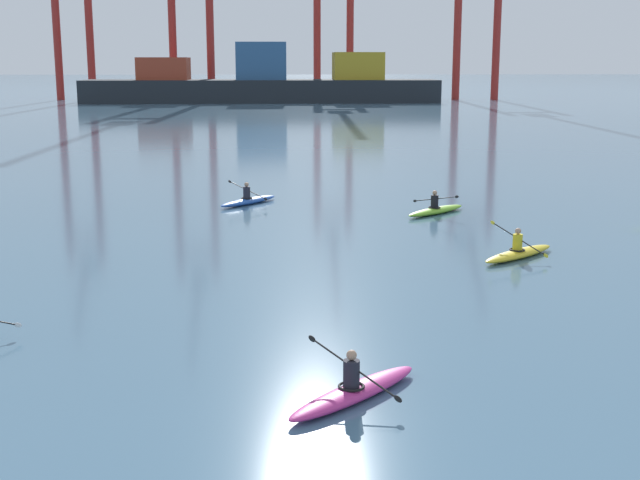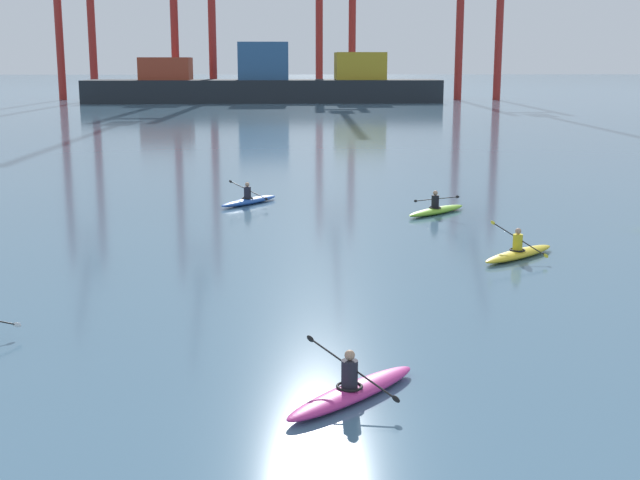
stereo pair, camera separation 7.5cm
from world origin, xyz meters
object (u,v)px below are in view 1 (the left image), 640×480
Objects in this scene: kayak_lime at (436,210)px; kayak_yellow at (519,252)px; kayak_magenta at (354,390)px; kayak_blue at (248,200)px; container_barge at (263,84)px.

kayak_yellow is at bearing -81.80° from kayak_lime.
kayak_magenta reaches higher than kayak_lime.
kayak_yellow is 1.00× the size of kayak_blue.
kayak_blue is at bearing 96.81° from kayak_magenta.
kayak_yellow is at bearing -50.58° from kayak_blue.
container_barge is 17.90× the size of kayak_lime.
container_barge is at bearing 94.88° from kayak_lime.
kayak_magenta is at bearing -119.27° from kayak_yellow.
kayak_lime is at bearing -19.98° from kayak_blue.
kayak_magenta is (3.13, -114.01, -2.55)m from container_barge.
kayak_blue reaches higher than kayak_lime.
kayak_lime is (8.13, -95.25, -2.55)m from container_barge.
kayak_blue is (0.56, -92.49, -2.55)m from container_barge.
container_barge reaches higher than kayak_blue.
container_barge is 17.47× the size of kayak_blue.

